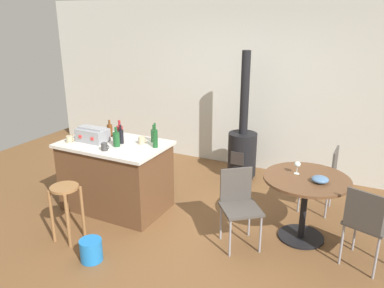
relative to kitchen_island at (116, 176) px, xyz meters
name	(u,v)px	position (x,y,z in m)	size (l,w,h in m)	color
ground_plane	(183,231)	(1.07, -0.14, -0.45)	(8.80, 8.80, 0.00)	brown
back_wall	(252,87)	(1.07, 2.23, 0.90)	(8.00, 0.10, 2.70)	beige
kitchen_island	(116,176)	(0.00, 0.00, 0.00)	(1.35, 0.85, 0.90)	brown
wooden_stool	(66,202)	(-0.02, -0.88, 0.02)	(0.31, 0.31, 0.66)	olive
dining_table	(305,192)	(2.35, 0.34, 0.12)	(0.94, 0.94, 0.76)	black
folding_chair_near	(366,221)	(3.00, 0.07, 0.07)	(0.50, 0.50, 0.88)	#47423D
folding_chair_far	(323,174)	(2.43, 1.11, 0.06)	(0.41, 0.41, 0.87)	#47423D
folding_chair_left	(239,202)	(1.73, -0.07, 0.05)	(0.56, 0.56, 0.85)	#47423D
wood_stove	(242,148)	(1.15, 1.67, 0.05)	(0.44, 0.45, 1.97)	black
toolbox	(93,135)	(-0.28, -0.06, 0.54)	(0.39, 0.25, 0.19)	gray
bottle_0	(110,130)	(-0.21, 0.20, 0.54)	(0.07, 0.07, 0.22)	#603314
bottle_1	(155,138)	(0.56, 0.09, 0.57)	(0.06, 0.06, 0.31)	#194C23
bottle_2	(116,139)	(0.12, -0.09, 0.55)	(0.08, 0.08, 0.25)	#194C23
bottle_3	(154,135)	(0.44, 0.26, 0.54)	(0.07, 0.07, 0.23)	#194C23
bottle_4	(121,136)	(0.10, 0.03, 0.54)	(0.07, 0.07, 0.24)	black
bottle_5	(120,133)	(0.03, 0.11, 0.56)	(0.08, 0.08, 0.27)	maroon
cup_0	(105,147)	(0.08, -0.28, 0.50)	(0.11, 0.08, 0.09)	#383838
cup_1	(70,139)	(-0.51, -0.23, 0.49)	(0.12, 0.09, 0.08)	tan
cup_2	(142,140)	(0.34, 0.13, 0.50)	(0.12, 0.09, 0.09)	tan
wine_glass	(297,165)	(2.23, 0.40, 0.41)	(0.07, 0.07, 0.14)	silver
serving_bowl	(320,179)	(2.50, 0.27, 0.34)	(0.18, 0.18, 0.07)	#4C7099
plastic_bucket	(91,250)	(0.48, -1.08, -0.34)	(0.23, 0.23, 0.24)	blue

